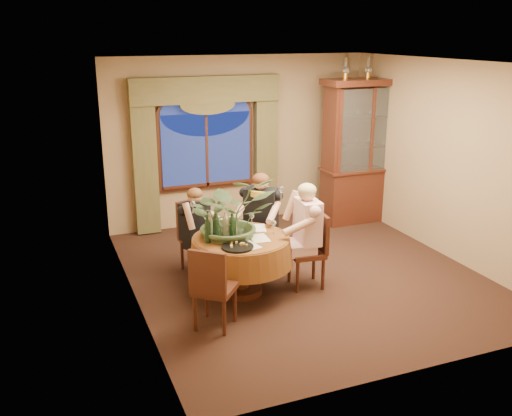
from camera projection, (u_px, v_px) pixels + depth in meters
name	position (u px, v px, depth m)	size (l,w,h in m)	color
floor	(303.00, 273.00, 7.78)	(5.00, 5.00, 0.00)	black
wall_back	(240.00, 141.00, 9.58)	(4.50, 4.50, 0.00)	#957856
wall_right	(447.00, 160.00, 8.14)	(5.00, 5.00, 0.00)	#957856
ceiling	(308.00, 62.00, 6.94)	(5.00, 5.00, 0.00)	white
window	(207.00, 150.00, 9.34)	(1.62, 0.10, 1.32)	navy
arched_transom	(205.00, 102.00, 9.11)	(1.60, 0.06, 0.44)	navy
drapery_left	(145.00, 163.00, 8.97)	(0.38, 0.14, 2.32)	brown
drapery_right	(266.00, 153.00, 9.69)	(0.38, 0.14, 2.32)	brown
swag_valance	(206.00, 90.00, 8.97)	(2.45, 0.16, 0.42)	brown
dining_table	(241.00, 265.00, 7.10)	(1.29, 1.29, 0.75)	maroon
china_cabinet	(364.00, 151.00, 9.66)	(1.49, 0.59, 2.42)	#391A13
oil_lamp_left	(346.00, 68.00, 9.10)	(0.11, 0.11, 0.34)	#A5722D
oil_lamp_center	(368.00, 68.00, 9.24)	(0.11, 0.11, 0.34)	#A5722D
oil_lamp_right	(390.00, 67.00, 9.39)	(0.11, 0.11, 0.34)	#A5722D
chair_right	(306.00, 251.00, 7.27)	(0.42, 0.42, 0.96)	black
chair_back_right	(256.00, 233.00, 7.92)	(0.42, 0.42, 0.96)	black
chair_back	(199.00, 237.00, 7.75)	(0.42, 0.42, 0.96)	black
chair_front_left	(215.00, 287.00, 6.26)	(0.42, 0.42, 0.96)	black
person_pink	(307.00, 235.00, 7.24)	(0.49, 0.45, 1.37)	beige
person_back	(195.00, 232.00, 7.56)	(0.44, 0.40, 1.23)	black
person_scarf	(261.00, 221.00, 7.75)	(0.49, 0.45, 1.37)	black
stoneware_vase	(232.00, 225.00, 7.02)	(0.13, 0.13, 0.25)	#92805A
centerpiece_plant	(231.00, 184.00, 6.87)	(1.05, 1.17, 0.91)	#3E5834
olive_bowl	(247.00, 236.00, 6.96)	(0.14, 0.14, 0.05)	#4E542B
cheese_platter	(238.00, 247.00, 6.63)	(0.38, 0.38, 0.02)	black
wine_bottle_0	(232.00, 226.00, 6.87)	(0.07, 0.07, 0.33)	black
wine_bottle_1	(208.00, 230.00, 6.75)	(0.07, 0.07, 0.33)	black
wine_bottle_2	(225.00, 224.00, 6.94)	(0.07, 0.07, 0.33)	tan
wine_bottle_3	(216.00, 223.00, 6.98)	(0.07, 0.07, 0.33)	black
wine_bottle_4	(210.00, 226.00, 6.88)	(0.07, 0.07, 0.33)	tan
wine_bottle_5	(216.00, 228.00, 6.80)	(0.07, 0.07, 0.33)	black
tasting_paper_0	(259.00, 238.00, 6.93)	(0.21, 0.30, 0.00)	white
tasting_paper_1	(257.00, 228.00, 7.29)	(0.21, 0.30, 0.00)	white
tasting_paper_2	(248.00, 246.00, 6.70)	(0.21, 0.30, 0.00)	white
wine_glass_person_pink	(274.00, 227.00, 7.07)	(0.07, 0.07, 0.18)	silver
wine_glass_person_back	(217.00, 223.00, 7.23)	(0.07, 0.07, 0.18)	silver
wine_glass_person_scarf	(252.00, 220.00, 7.35)	(0.07, 0.07, 0.18)	silver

